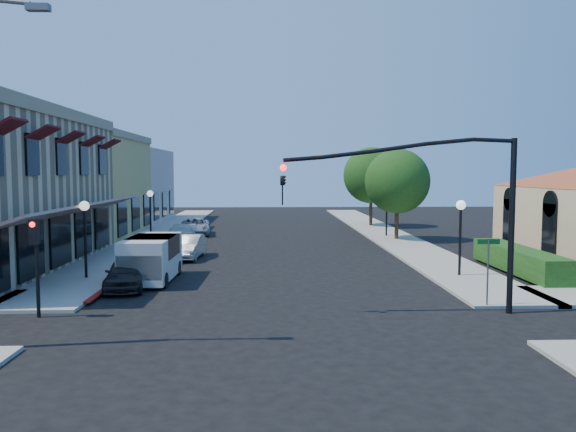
{
  "coord_description": "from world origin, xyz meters",
  "views": [
    {
      "loc": [
        -0.31,
        -17.25,
        4.87
      ],
      "look_at": [
        0.72,
        11.42,
        2.6
      ],
      "focal_mm": 35.0,
      "sensor_mm": 36.0,
      "label": 1
    }
  ],
  "objects_px": {
    "lamppost_left_far": "(150,202)",
    "street_name_sign": "(488,261)",
    "lamppost_left_near": "(85,220)",
    "parked_car_a": "(126,273)",
    "parked_car_b": "(188,247)",
    "secondary_signal": "(35,249)",
    "signal_mast_arm": "(450,195)",
    "street_tree_a": "(397,181)",
    "lamppost_right_near": "(461,218)",
    "parked_car_c": "(179,236)",
    "white_van": "(151,256)",
    "lamppost_right_far": "(387,201)",
    "parked_car_d": "(195,226)",
    "street_tree_b": "(371,175)"
  },
  "relations": [
    {
      "from": "parked_car_b",
      "to": "lamppost_right_near",
      "type": "bearing_deg",
      "value": -20.42
    },
    {
      "from": "street_tree_a",
      "to": "secondary_signal",
      "type": "bearing_deg",
      "value": -129.21
    },
    {
      "from": "street_tree_a",
      "to": "lamppost_right_near",
      "type": "distance_m",
      "value": 14.08
    },
    {
      "from": "lamppost_right_near",
      "to": "parked_car_d",
      "type": "xyz_separation_m",
      "value": [
        -14.45,
        18.0,
        -2.07
      ]
    },
    {
      "from": "lamppost_right_far",
      "to": "parked_car_d",
      "type": "relative_size",
      "value": 0.75
    },
    {
      "from": "parked_car_d",
      "to": "white_van",
      "type": "bearing_deg",
      "value": -94.84
    },
    {
      "from": "lamppost_right_near",
      "to": "secondary_signal",
      "type": "bearing_deg",
      "value": -158.22
    },
    {
      "from": "secondary_signal",
      "to": "parked_car_a",
      "type": "xyz_separation_m",
      "value": [
        1.8,
        4.59,
        -1.66
      ]
    },
    {
      "from": "parked_car_a",
      "to": "parked_car_c",
      "type": "xyz_separation_m",
      "value": [
        0.0,
        14.0,
        -0.02
      ]
    },
    {
      "from": "lamppost_left_near",
      "to": "parked_car_a",
      "type": "bearing_deg",
      "value": -41.01
    },
    {
      "from": "lamppost_right_near",
      "to": "parked_car_a",
      "type": "height_order",
      "value": "lamppost_right_near"
    },
    {
      "from": "lamppost_left_far",
      "to": "parked_car_c",
      "type": "xyz_separation_m",
      "value": [
        2.3,
        -2.0,
        -2.1
      ]
    },
    {
      "from": "street_name_sign",
      "to": "lamppost_left_far",
      "type": "xyz_separation_m",
      "value": [
        -16.0,
        19.8,
        1.04
      ]
    },
    {
      "from": "street_tree_b",
      "to": "secondary_signal",
      "type": "bearing_deg",
      "value": -118.77
    },
    {
      "from": "signal_mast_arm",
      "to": "lamppost_left_far",
      "type": "height_order",
      "value": "signal_mast_arm"
    },
    {
      "from": "lamppost_left_far",
      "to": "lamppost_right_far",
      "type": "relative_size",
      "value": 1.0
    },
    {
      "from": "lamppost_left_far",
      "to": "street_name_sign",
      "type": "bearing_deg",
      "value": -51.06
    },
    {
      "from": "parked_car_c",
      "to": "parked_car_d",
      "type": "distance_m",
      "value": 6.01
    },
    {
      "from": "street_tree_a",
      "to": "parked_car_a",
      "type": "xyz_separation_m",
      "value": [
        -15.0,
        -16.0,
        -3.54
      ]
    },
    {
      "from": "lamppost_left_near",
      "to": "lamppost_left_far",
      "type": "xyz_separation_m",
      "value": [
        0.0,
        14.0,
        0.0
      ]
    },
    {
      "from": "white_van",
      "to": "parked_car_c",
      "type": "relative_size",
      "value": 1.03
    },
    {
      "from": "parked_car_b",
      "to": "street_tree_b",
      "type": "bearing_deg",
      "value": 57.28
    },
    {
      "from": "lamppost_left_far",
      "to": "street_tree_a",
      "type": "bearing_deg",
      "value": 0.0
    },
    {
      "from": "street_tree_a",
      "to": "lamppost_left_far",
      "type": "bearing_deg",
      "value": 180.0
    },
    {
      "from": "street_tree_a",
      "to": "signal_mast_arm",
      "type": "bearing_deg",
      "value": -98.17
    },
    {
      "from": "street_tree_b",
      "to": "parked_car_c",
      "type": "distance_m",
      "value": 19.6
    },
    {
      "from": "secondary_signal",
      "to": "street_tree_b",
      "type": "bearing_deg",
      "value": 61.23
    },
    {
      "from": "white_van",
      "to": "parked_car_b",
      "type": "xyz_separation_m",
      "value": [
        0.7,
        6.63,
        -0.49
      ]
    },
    {
      "from": "secondary_signal",
      "to": "lamppost_right_near",
      "type": "relative_size",
      "value": 0.93
    },
    {
      "from": "lamppost_right_far",
      "to": "street_tree_b",
      "type": "bearing_deg",
      "value": 87.85
    },
    {
      "from": "parked_car_a",
      "to": "signal_mast_arm",
      "type": "bearing_deg",
      "value": -26.97
    },
    {
      "from": "street_tree_a",
      "to": "lamppost_right_near",
      "type": "height_order",
      "value": "street_tree_a"
    },
    {
      "from": "lamppost_right_near",
      "to": "parked_car_a",
      "type": "bearing_deg",
      "value": -172.25
    },
    {
      "from": "street_tree_b",
      "to": "secondary_signal",
      "type": "distance_m",
      "value": 34.97
    },
    {
      "from": "secondary_signal",
      "to": "lamppost_left_near",
      "type": "height_order",
      "value": "lamppost_left_near"
    },
    {
      "from": "street_tree_a",
      "to": "signal_mast_arm",
      "type": "xyz_separation_m",
      "value": [
        -2.94,
        -20.5,
        -0.11
      ]
    },
    {
      "from": "secondary_signal",
      "to": "parked_car_a",
      "type": "height_order",
      "value": "secondary_signal"
    },
    {
      "from": "lamppost_left_far",
      "to": "lamppost_right_far",
      "type": "distance_m",
      "value": 17.12
    },
    {
      "from": "street_tree_b",
      "to": "parked_car_b",
      "type": "distance_m",
      "value": 22.7
    },
    {
      "from": "white_van",
      "to": "street_tree_a",
      "type": "bearing_deg",
      "value": 45.16
    },
    {
      "from": "parked_car_b",
      "to": "lamppost_left_far",
      "type": "bearing_deg",
      "value": 120.24
    },
    {
      "from": "signal_mast_arm",
      "to": "street_name_sign",
      "type": "height_order",
      "value": "signal_mast_arm"
    },
    {
      "from": "secondary_signal",
      "to": "lamppost_right_far",
      "type": "distance_m",
      "value": 27.98
    },
    {
      "from": "street_tree_b",
      "to": "street_name_sign",
      "type": "distance_m",
      "value": 29.96
    },
    {
      "from": "lamppost_right_near",
      "to": "parked_car_c",
      "type": "bearing_deg",
      "value": 140.77
    },
    {
      "from": "street_tree_b",
      "to": "parked_car_c",
      "type": "bearing_deg",
      "value": -141.34
    },
    {
      "from": "lamppost_left_near",
      "to": "parked_car_d",
      "type": "distance_m",
      "value": 18.3
    },
    {
      "from": "street_tree_b",
      "to": "signal_mast_arm",
      "type": "height_order",
      "value": "street_tree_b"
    },
    {
      "from": "lamppost_right_near",
      "to": "parked_car_b",
      "type": "bearing_deg",
      "value": 154.85
    },
    {
      "from": "secondary_signal",
      "to": "parked_car_a",
      "type": "relative_size",
      "value": 0.87
    }
  ]
}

